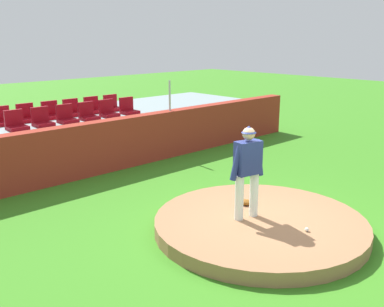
{
  "coord_description": "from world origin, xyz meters",
  "views": [
    {
      "loc": [
        -6.21,
        -4.66,
        3.53
      ],
      "look_at": [
        0.0,
        1.84,
        1.15
      ],
      "focal_mm": 41.44,
      "sensor_mm": 36.0,
      "label": 1
    }
  ],
  "objects_px": {
    "fielding_glove": "(245,202)",
    "stadium_chair_5": "(128,109)",
    "stadium_chair_0": "(16,124)",
    "pitcher": "(248,165)",
    "baseball": "(307,229)",
    "stadium_chair_9": "(72,110)",
    "stadium_chair_1": "(42,120)",
    "stadium_chair_2": "(66,117)",
    "stadium_chair_6": "(2,119)",
    "stadium_chair_7": "(27,116)",
    "stadium_chair_3": "(88,114)",
    "stadium_chair_8": "(51,113)",
    "stadium_chair_10": "(93,108)",
    "stadium_chair_4": "(108,111)",
    "stadium_chair_11": "(112,106)"
  },
  "relations": [
    {
      "from": "fielding_glove",
      "to": "stadium_chair_5",
      "type": "bearing_deg",
      "value": 133.73
    },
    {
      "from": "fielding_glove",
      "to": "stadium_chair_0",
      "type": "relative_size",
      "value": 0.6
    },
    {
      "from": "pitcher",
      "to": "baseball",
      "type": "distance_m",
      "value": 1.52
    },
    {
      "from": "stadium_chair_5",
      "to": "stadium_chair_9",
      "type": "xyz_separation_m",
      "value": [
        -1.43,
        0.88,
        0.0
      ]
    },
    {
      "from": "pitcher",
      "to": "stadium_chair_1",
      "type": "bearing_deg",
      "value": 110.33
    },
    {
      "from": "pitcher",
      "to": "baseball",
      "type": "relative_size",
      "value": 23.64
    },
    {
      "from": "pitcher",
      "to": "baseball",
      "type": "bearing_deg",
      "value": -63.76
    },
    {
      "from": "stadium_chair_1",
      "to": "stadium_chair_5",
      "type": "height_order",
      "value": "same"
    },
    {
      "from": "stadium_chair_2",
      "to": "stadium_chair_6",
      "type": "height_order",
      "value": "same"
    },
    {
      "from": "stadium_chair_0",
      "to": "stadium_chair_7",
      "type": "bearing_deg",
      "value": -127.37
    },
    {
      "from": "stadium_chair_3",
      "to": "stadium_chair_6",
      "type": "height_order",
      "value": "same"
    },
    {
      "from": "stadium_chair_8",
      "to": "pitcher",
      "type": "bearing_deg",
      "value": 91.49
    },
    {
      "from": "pitcher",
      "to": "fielding_glove",
      "type": "height_order",
      "value": "pitcher"
    },
    {
      "from": "stadium_chair_0",
      "to": "pitcher",
      "type": "bearing_deg",
      "value": 104.22
    },
    {
      "from": "stadium_chair_7",
      "to": "stadium_chair_2",
      "type": "bearing_deg",
      "value": 128.38
    },
    {
      "from": "stadium_chair_8",
      "to": "stadium_chair_5",
      "type": "bearing_deg",
      "value": 156.89
    },
    {
      "from": "stadium_chair_5",
      "to": "stadium_chair_8",
      "type": "bearing_deg",
      "value": -23.11
    },
    {
      "from": "stadium_chair_2",
      "to": "stadium_chair_9",
      "type": "height_order",
      "value": "same"
    },
    {
      "from": "stadium_chair_0",
      "to": "stadium_chair_1",
      "type": "xyz_separation_m",
      "value": [
        0.71,
        0.0,
        0.0
      ]
    },
    {
      "from": "stadium_chair_0",
      "to": "stadium_chair_3",
      "type": "bearing_deg",
      "value": 179.21
    },
    {
      "from": "stadium_chair_0",
      "to": "stadium_chair_10",
      "type": "distance_m",
      "value": 2.95
    },
    {
      "from": "baseball",
      "to": "stadium_chair_4",
      "type": "xyz_separation_m",
      "value": [
        0.9,
        7.47,
        1.08
      ]
    },
    {
      "from": "fielding_glove",
      "to": "stadium_chair_4",
      "type": "distance_m",
      "value": 6.06
    },
    {
      "from": "pitcher",
      "to": "stadium_chair_1",
      "type": "xyz_separation_m",
      "value": [
        -0.9,
        6.34,
        0.1
      ]
    },
    {
      "from": "baseball",
      "to": "stadium_chair_5",
      "type": "relative_size",
      "value": 0.15
    },
    {
      "from": "stadium_chair_10",
      "to": "pitcher",
      "type": "bearing_deg",
      "value": 80.51
    },
    {
      "from": "stadium_chair_8",
      "to": "stadium_chair_11",
      "type": "bearing_deg",
      "value": 179.55
    },
    {
      "from": "stadium_chair_1",
      "to": "stadium_chair_9",
      "type": "xyz_separation_m",
      "value": [
        1.38,
        0.86,
        0.0
      ]
    },
    {
      "from": "stadium_chair_6",
      "to": "stadium_chair_10",
      "type": "distance_m",
      "value": 2.82
    },
    {
      "from": "stadium_chair_1",
      "to": "stadium_chair_5",
      "type": "distance_m",
      "value": 2.81
    },
    {
      "from": "stadium_chair_1",
      "to": "stadium_chair_2",
      "type": "distance_m",
      "value": 0.71
    },
    {
      "from": "baseball",
      "to": "stadium_chair_6",
      "type": "height_order",
      "value": "stadium_chair_6"
    },
    {
      "from": "stadium_chair_3",
      "to": "stadium_chair_4",
      "type": "distance_m",
      "value": 0.7
    },
    {
      "from": "stadium_chair_3",
      "to": "stadium_chair_10",
      "type": "bearing_deg",
      "value": -128.41
    },
    {
      "from": "stadium_chair_2",
      "to": "stadium_chair_7",
      "type": "bearing_deg",
      "value": -51.62
    },
    {
      "from": "pitcher",
      "to": "stadium_chair_3",
      "type": "height_order",
      "value": "pitcher"
    },
    {
      "from": "stadium_chair_1",
      "to": "stadium_chair_8",
      "type": "height_order",
      "value": "same"
    },
    {
      "from": "stadium_chair_0",
      "to": "stadium_chair_2",
      "type": "distance_m",
      "value": 1.42
    },
    {
      "from": "stadium_chair_1",
      "to": "stadium_chair_2",
      "type": "bearing_deg",
      "value": 178.73
    },
    {
      "from": "stadium_chair_2",
      "to": "stadium_chair_10",
      "type": "distance_m",
      "value": 1.66
    },
    {
      "from": "stadium_chair_5",
      "to": "stadium_chair_6",
      "type": "xyz_separation_m",
      "value": [
        -3.53,
        0.88,
        0.0
      ]
    },
    {
      "from": "stadium_chair_6",
      "to": "stadium_chair_5",
      "type": "bearing_deg",
      "value": 165.98
    },
    {
      "from": "baseball",
      "to": "stadium_chair_4",
      "type": "height_order",
      "value": "stadium_chair_4"
    },
    {
      "from": "stadium_chair_0",
      "to": "stadium_chair_1",
      "type": "relative_size",
      "value": 1.0
    },
    {
      "from": "stadium_chair_3",
      "to": "stadium_chair_8",
      "type": "relative_size",
      "value": 1.0
    },
    {
      "from": "stadium_chair_9",
      "to": "stadium_chair_10",
      "type": "distance_m",
      "value": 0.73
    },
    {
      "from": "stadium_chair_5",
      "to": "stadium_chair_7",
      "type": "xyz_separation_m",
      "value": [
        -2.83,
        0.92,
        0.0
      ]
    },
    {
      "from": "stadium_chair_2",
      "to": "stadium_chair_4",
      "type": "height_order",
      "value": "same"
    },
    {
      "from": "stadium_chair_6",
      "to": "stadium_chair_11",
      "type": "relative_size",
      "value": 1.0
    },
    {
      "from": "stadium_chair_1",
      "to": "stadium_chair_3",
      "type": "distance_m",
      "value": 1.38
    }
  ]
}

